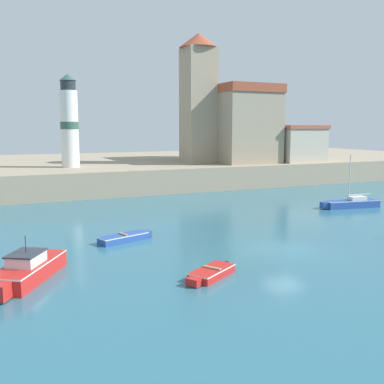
{
  "coord_description": "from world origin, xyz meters",
  "views": [
    {
      "loc": [
        -17.44,
        -23.69,
        7.93
      ],
      "look_at": [
        -0.31,
        14.1,
        2.0
      ],
      "focal_mm": 42.0,
      "sensor_mm": 36.0,
      "label": 1
    }
  ],
  "objects_px": {
    "dinghy_red_0": "(211,273)",
    "sailboat_blue_1": "(351,203)",
    "motorboat_red_4": "(27,270)",
    "dinghy_blue_3": "(125,237)",
    "lighthouse": "(69,123)",
    "church": "(224,119)",
    "harbor_shed_mid_row": "(296,143)"
  },
  "relations": [
    {
      "from": "dinghy_red_0",
      "to": "sailboat_blue_1",
      "type": "distance_m",
      "value": 26.01
    },
    {
      "from": "dinghy_red_0",
      "to": "motorboat_red_4",
      "type": "height_order",
      "value": "motorboat_red_4"
    },
    {
      "from": "sailboat_blue_1",
      "to": "dinghy_blue_3",
      "type": "bearing_deg",
      "value": -171.29
    },
    {
      "from": "motorboat_red_4",
      "to": "lighthouse",
      "type": "distance_m",
      "value": 35.62
    },
    {
      "from": "dinghy_blue_3",
      "to": "motorboat_red_4",
      "type": "bearing_deg",
      "value": -139.67
    },
    {
      "from": "church",
      "to": "harbor_shed_mid_row",
      "type": "xyz_separation_m",
      "value": [
        9.1,
        -5.6,
        -3.51
      ]
    },
    {
      "from": "dinghy_blue_3",
      "to": "dinghy_red_0",
      "type": "bearing_deg",
      "value": -77.66
    },
    {
      "from": "harbor_shed_mid_row",
      "to": "dinghy_blue_3",
      "type": "bearing_deg",
      "value": -143.72
    },
    {
      "from": "dinghy_red_0",
      "to": "dinghy_blue_3",
      "type": "distance_m",
      "value": 9.64
    },
    {
      "from": "lighthouse",
      "to": "harbor_shed_mid_row",
      "type": "bearing_deg",
      "value": -6.57
    },
    {
      "from": "lighthouse",
      "to": "sailboat_blue_1",
      "type": "bearing_deg",
      "value": -45.85
    },
    {
      "from": "sailboat_blue_1",
      "to": "dinghy_red_0",
      "type": "bearing_deg",
      "value": -149.57
    },
    {
      "from": "dinghy_red_0",
      "to": "harbor_shed_mid_row",
      "type": "distance_m",
      "value": 46.05
    },
    {
      "from": "dinghy_red_0",
      "to": "lighthouse",
      "type": "xyz_separation_m",
      "value": [
        -1.04,
        37.35,
        8.31
      ]
    },
    {
      "from": "motorboat_red_4",
      "to": "sailboat_blue_1",
      "type": "bearing_deg",
      "value": 17.04
    },
    {
      "from": "motorboat_red_4",
      "to": "church",
      "type": "relative_size",
      "value": 0.34
    },
    {
      "from": "sailboat_blue_1",
      "to": "lighthouse",
      "type": "bearing_deg",
      "value": 134.15
    },
    {
      "from": "dinghy_blue_3",
      "to": "church",
      "type": "distance_m",
      "value": 39.27
    },
    {
      "from": "church",
      "to": "lighthouse",
      "type": "distance_m",
      "value": 22.99
    },
    {
      "from": "sailboat_blue_1",
      "to": "lighthouse",
      "type": "height_order",
      "value": "lighthouse"
    },
    {
      "from": "dinghy_red_0",
      "to": "sailboat_blue_1",
      "type": "xyz_separation_m",
      "value": [
        22.43,
        13.17,
        0.21
      ]
    },
    {
      "from": "sailboat_blue_1",
      "to": "dinghy_blue_3",
      "type": "height_order",
      "value": "sailboat_blue_1"
    },
    {
      "from": "lighthouse",
      "to": "church",
      "type": "bearing_deg",
      "value": 4.78
    },
    {
      "from": "dinghy_red_0",
      "to": "dinghy_blue_3",
      "type": "bearing_deg",
      "value": 102.34
    },
    {
      "from": "lighthouse",
      "to": "dinghy_red_0",
      "type": "bearing_deg",
      "value": -88.41
    },
    {
      "from": "dinghy_red_0",
      "to": "motorboat_red_4",
      "type": "bearing_deg",
      "value": 158.43
    },
    {
      "from": "dinghy_red_0",
      "to": "motorboat_red_4",
      "type": "distance_m",
      "value": 9.66
    },
    {
      "from": "sailboat_blue_1",
      "to": "harbor_shed_mid_row",
      "type": "relative_size",
      "value": 0.91
    },
    {
      "from": "dinghy_blue_3",
      "to": "church",
      "type": "xyz_separation_m",
      "value": [
        23.92,
        29.84,
        8.91
      ]
    },
    {
      "from": "motorboat_red_4",
      "to": "church",
      "type": "height_order",
      "value": "church"
    },
    {
      "from": "church",
      "to": "dinghy_red_0",
      "type": "bearing_deg",
      "value": -119.11
    },
    {
      "from": "sailboat_blue_1",
      "to": "motorboat_red_4",
      "type": "xyz_separation_m",
      "value": [
        -31.41,
        -9.62,
        0.12
      ]
    }
  ]
}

